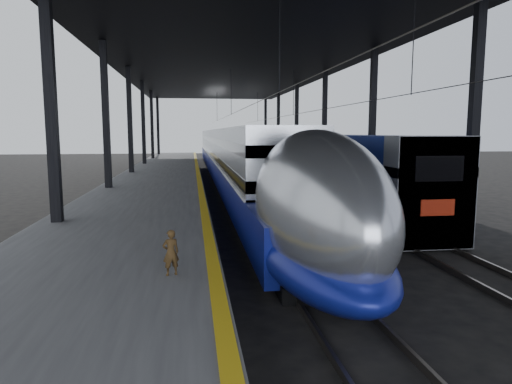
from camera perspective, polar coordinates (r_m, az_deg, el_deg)
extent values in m
plane|color=black|center=(12.10, -2.16, -12.18)|extent=(160.00, 160.00, 0.00)
cube|color=#4C4C4F|center=(31.63, -12.24, 0.81)|extent=(6.00, 80.00, 1.00)
cube|color=gold|center=(31.49, -7.17, 1.82)|extent=(0.30, 80.00, 0.01)
cube|color=slate|center=(31.68, -3.56, 0.21)|extent=(0.08, 80.00, 0.16)
cube|color=slate|center=(31.82, -0.98, 0.26)|extent=(0.08, 80.00, 0.16)
cube|color=slate|center=(32.45, 5.27, 0.37)|extent=(0.08, 80.00, 0.16)
cube|color=slate|center=(32.81, 7.72, 0.41)|extent=(0.08, 80.00, 0.16)
cube|color=black|center=(16.99, -24.18, 8.28)|extent=(0.35, 0.35, 9.00)
cube|color=black|center=(19.56, 25.58, 8.01)|extent=(0.35, 0.35, 9.00)
cube|color=black|center=(26.75, -18.22, 8.02)|extent=(0.35, 0.35, 9.00)
cube|color=black|center=(28.45, 14.32, 8.10)|extent=(0.35, 0.35, 9.00)
cube|color=black|center=(36.63, -15.47, 7.86)|extent=(0.35, 0.35, 9.00)
cube|color=black|center=(37.89, 8.54, 8.03)|extent=(0.35, 0.35, 9.00)
cube|color=black|center=(46.57, -13.88, 7.77)|extent=(0.35, 0.35, 9.00)
cube|color=black|center=(47.57, 5.09, 7.94)|extent=(0.35, 0.35, 9.00)
cube|color=black|center=(56.53, -12.86, 7.71)|extent=(0.35, 0.35, 9.00)
cube|color=black|center=(57.35, 2.81, 7.87)|extent=(0.35, 0.35, 9.00)
cube|color=black|center=(66.50, -12.14, 7.66)|extent=(0.35, 0.35, 9.00)
cube|color=black|center=(67.20, 1.19, 7.82)|extent=(0.35, 0.35, 9.00)
cube|color=black|center=(31.91, -2.54, 16.80)|extent=(18.00, 75.00, 0.45)
cylinder|color=slate|center=(31.53, -2.32, 10.05)|extent=(0.03, 74.00, 0.03)
cylinder|color=slate|center=(32.41, 6.65, 9.94)|extent=(0.03, 74.00, 0.03)
cube|color=#B5B8BD|center=(43.05, -3.84, 5.08)|extent=(2.90, 57.00, 4.00)
cube|color=navy|center=(41.63, -3.67, 3.28)|extent=(2.98, 62.00, 1.55)
cube|color=silver|center=(43.07, -3.83, 4.48)|extent=(3.00, 57.00, 0.10)
cube|color=black|center=(43.02, -3.85, 6.61)|extent=(2.94, 57.00, 0.42)
cube|color=black|center=(43.05, -3.84, 5.08)|extent=(2.94, 57.00, 0.42)
ellipsoid|color=#B5B8BD|center=(11.98, 7.33, -1.80)|extent=(2.90, 8.40, 4.00)
ellipsoid|color=navy|center=(12.22, 7.24, -7.13)|extent=(2.98, 8.40, 1.70)
ellipsoid|color=black|center=(9.41, 11.58, 0.50)|extent=(1.50, 2.20, 0.90)
cube|color=black|center=(12.44, 7.18, -10.70)|extent=(2.20, 2.60, 0.40)
cube|color=black|center=(33.77, -2.62, 0.87)|extent=(2.20, 2.60, 0.40)
cube|color=navy|center=(24.60, 11.36, 2.53)|extent=(2.82, 18.00, 3.83)
cube|color=gray|center=(16.95, 20.78, 0.03)|extent=(2.87, 1.20, 3.88)
cube|color=black|center=(16.33, 21.96, 2.73)|extent=(1.71, 0.06, 0.86)
cube|color=#A8210C|center=(16.48, 21.74, -1.81)|extent=(1.21, 0.06, 0.55)
cube|color=gray|center=(42.95, 2.93, 4.71)|extent=(2.82, 18.00, 3.83)
cube|color=gray|center=(61.70, -0.43, 5.54)|extent=(2.82, 18.00, 3.83)
cube|color=black|center=(19.36, 17.11, -4.46)|extent=(2.22, 2.40, 0.36)
cube|color=black|center=(40.15, 3.73, 1.88)|extent=(2.22, 2.40, 0.36)
imported|color=#453017|center=(10.05, -10.60, -7.44)|extent=(0.42, 0.35, 1.00)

